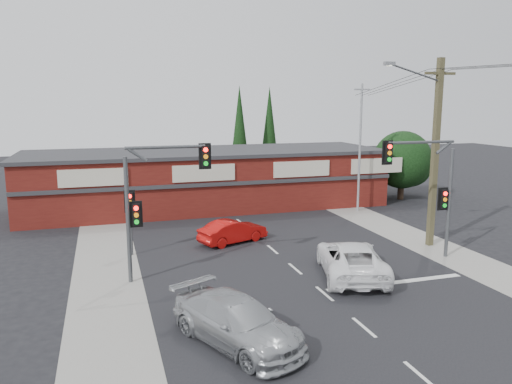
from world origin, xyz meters
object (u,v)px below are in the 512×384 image
object	(u,v)px
white_suv	(351,259)
utility_pole	(433,147)
silver_suv	(237,321)
red_sedan	(233,231)
shop_building	(207,178)

from	to	relation	value
white_suv	utility_pole	bearing A→B (deg)	-136.56
silver_suv	utility_pole	bearing A→B (deg)	6.44
red_sedan	shop_building	xyz separation A→B (m)	(0.67, 10.27, 1.49)
shop_building	utility_pole	world-z (taller)	utility_pole
red_sedan	shop_building	world-z (taller)	shop_building
silver_suv	shop_building	xyz separation A→B (m)	(3.53, 21.78, 1.37)
white_suv	red_sedan	world-z (taller)	white_suv
silver_suv	white_suv	bearing A→B (deg)	10.72
red_sedan	shop_building	distance (m)	10.40
silver_suv	red_sedan	size ratio (longest dim) A/B	1.33
white_suv	silver_suv	bearing A→B (deg)	52.66
silver_suv	red_sedan	bearing A→B (deg)	51.34
white_suv	shop_building	bearing A→B (deg)	-62.59
white_suv	utility_pole	xyz separation A→B (m)	(6.30, 3.10, 4.61)
white_suv	shop_building	world-z (taller)	shop_building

